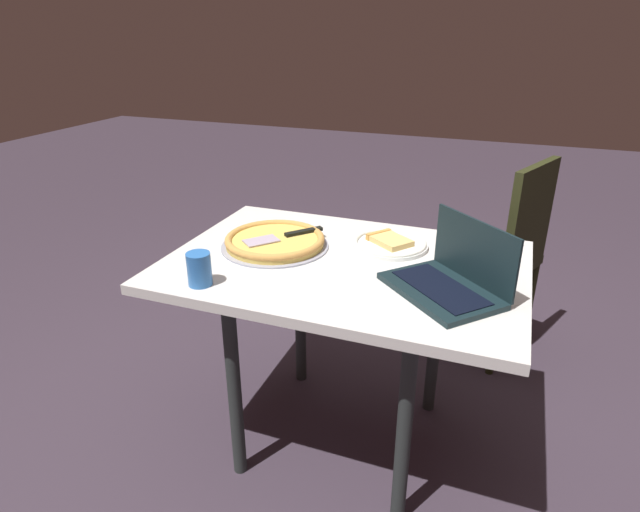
# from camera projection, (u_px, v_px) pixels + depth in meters

# --- Properties ---
(ground_plane) EXTENTS (12.00, 12.00, 0.00)m
(ground_plane) POSITION_uv_depth(u_px,v_px,m) (341.00, 436.00, 2.06)
(ground_plane) COLOR #362C37
(dining_table) EXTENTS (1.17, 0.81, 0.75)m
(dining_table) POSITION_uv_depth(u_px,v_px,m) (345.00, 282.00, 1.79)
(dining_table) COLOR silver
(dining_table) RESTS_ON ground_plane
(laptop) EXTENTS (0.40, 0.40, 0.21)m
(laptop) POSITION_uv_depth(u_px,v_px,m) (451.00, 278.00, 1.54)
(laptop) COLOR black
(laptop) RESTS_ON dining_table
(pizza_plate) EXTENTS (0.26, 0.26, 0.04)m
(pizza_plate) POSITION_uv_depth(u_px,v_px,m) (390.00, 243.00, 1.86)
(pizza_plate) COLOR white
(pizza_plate) RESTS_ON dining_table
(pizza_tray) EXTENTS (0.38, 0.38, 0.04)m
(pizza_tray) POSITION_uv_depth(u_px,v_px,m) (275.00, 241.00, 1.86)
(pizza_tray) COLOR #9196A8
(pizza_tray) RESTS_ON dining_table
(table_knife) EXTENTS (0.22, 0.09, 0.01)m
(table_knife) POSITION_uv_depth(u_px,v_px,m) (463.00, 249.00, 1.84)
(table_knife) COLOR #BAB2B6
(table_knife) RESTS_ON dining_table
(drink_cup) EXTENTS (0.07, 0.07, 0.10)m
(drink_cup) POSITION_uv_depth(u_px,v_px,m) (199.00, 269.00, 1.58)
(drink_cup) COLOR #2B66B3
(drink_cup) RESTS_ON dining_table
(chair_near) EXTENTS (0.53, 0.53, 0.94)m
(chair_near) POSITION_uv_depth(u_px,v_px,m) (502.00, 249.00, 2.40)
(chair_near) COLOR black
(chair_near) RESTS_ON ground_plane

